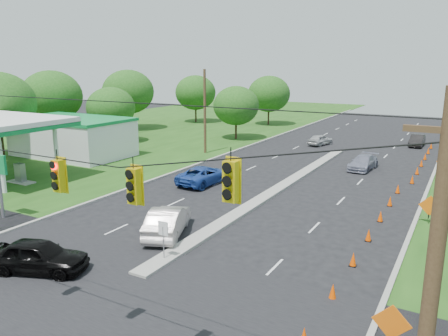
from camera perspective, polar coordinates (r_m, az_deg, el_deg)
The scene contains 37 objects.
ground at distance 18.26m, azimuth -19.85°, elevation -18.39°, with size 160.00×160.00×0.00m, color black.
grass_left at distance 52.55m, azimuth -25.01°, elevation 1.74°, with size 40.00×160.00×0.06m, color #1E4714.
cross_street at distance 18.26m, azimuth -19.85°, elevation -18.39°, with size 160.00×14.00×0.02m, color black.
curb_left at distance 46.59m, azimuth 0.05°, elevation 1.66°, with size 0.25×110.00×0.16m, color gray.
curb_right at distance 40.93m, azimuth 25.54°, elevation -1.29°, with size 0.25×110.00×0.16m, color gray.
median at distance 34.43m, azimuth 7.39°, elevation -2.63°, with size 1.00×34.00×0.18m, color gray.
median_sign at distance 21.49m, azimuth -7.95°, elevation -8.41°, with size 0.55×0.06×2.05m.
signal_span at distance 15.75m, azimuth -24.12°, elevation -4.07°, with size 25.60×0.32×9.00m.
utility_pole_far_left at distance 47.12m, azimuth -2.51°, elevation 7.32°, with size 0.28×0.28×9.00m, color #422D1C.
gas_station at distance 47.30m, azimuth -20.53°, elevation 4.16°, with size 18.40×19.70×5.20m.
cone_1 at distance 19.05m, azimuth 14.02°, elevation -15.37°, with size 0.32×0.32×0.70m, color #FF4B00.
cone_2 at distance 22.11m, azimuth 16.52°, elevation -11.35°, with size 0.32×0.32×0.70m, color #FF4B00.
cone_3 at distance 25.29m, azimuth 18.36°, elevation -8.30°, with size 0.32×0.32×0.70m, color #FF4B00.
cone_4 at distance 28.55m, azimuth 19.76°, elevation -5.94°, with size 0.32×0.32×0.70m, color #FF4B00.
cone_5 at distance 31.86m, azimuth 20.87°, elevation -4.06°, with size 0.32×0.32×0.70m, color #FF4B00.
cone_6 at distance 35.20m, azimuth 21.76°, elevation -2.54°, with size 0.32×0.32×0.70m, color #FF4B00.
cone_7 at distance 38.51m, azimuth 23.38°, elevation -1.38°, with size 0.32×0.32×0.70m, color #FF4B00.
cone_8 at distance 41.91m, azimuth 23.92°, elevation -0.32°, with size 0.32×0.32×0.70m, color #FF4B00.
cone_9 at distance 45.33m, azimuth 24.39°, elevation 0.59°, with size 0.32×0.32×0.70m, color #FF4B00.
cone_10 at distance 48.75m, azimuth 24.79°, elevation 1.37°, with size 0.32×0.32×0.70m, color #FF4B00.
cone_11 at distance 52.19m, azimuth 25.13°, elevation 2.04°, with size 0.32×0.32×0.70m, color #FF4B00.
cone_12 at distance 55.63m, azimuth 25.44°, elevation 2.64°, with size 0.32×0.32×0.70m, color #FF4B00.
work_sign_0 at distance 16.13m, azimuth 21.02°, elevation -18.49°, with size 1.27×0.58×1.37m.
work_sign_1 at distance 29.02m, azimuth 25.29°, elevation -4.60°, with size 1.27×0.58×1.37m.
work_sign_2 at distance 42.62m, azimuth 26.82°, elevation 0.62°, with size 1.27×0.58×1.37m.
tree_2 at distance 55.43m, azimuth -14.56°, elevation 7.63°, with size 5.88×5.88×6.86m.
tree_3 at distance 66.73m, azimuth -12.41°, elevation 9.69°, with size 7.56×7.56×8.82m.
tree_4 at distance 73.88m, azimuth -3.74°, elevation 9.80°, with size 6.72×6.72×7.84m.
tree_5 at distance 56.52m, azimuth 1.59°, elevation 8.14°, with size 5.88×5.88×6.86m.
tree_6 at distance 70.82m, azimuth 5.90°, elevation 9.61°, with size 6.72×6.72×7.84m.
tree_14 at distance 59.86m, azimuth -21.58°, elevation 8.71°, with size 7.56×7.56×8.82m.
black_sedan at distance 22.24m, azimuth -23.12°, elevation -10.53°, with size 1.84×4.58×1.56m, color black.
white_sedan at distance 24.96m, azimuth -7.38°, elevation -6.87°, with size 1.72×4.93×1.62m, color #B6ABA8.
blue_pickup at distance 35.31m, azimuth -2.60°, elevation -0.90°, with size 2.42×5.26×1.46m, color #20439B.
silver_car_far at distance 42.14m, azimuth 17.71°, elevation 0.69°, with size 1.83×4.50×1.31m, color gray.
silver_car_oncoming at distance 53.83m, azimuth 12.45°, elevation 3.63°, with size 1.55×3.85×1.31m, color #ABACAD.
dark_car_receding at distance 56.72m, azimuth 23.90°, elevation 3.31°, with size 1.46×4.18×1.38m, color black.
Camera 1 is at (12.27, -9.79, 9.34)m, focal length 35.00 mm.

